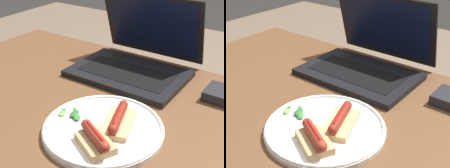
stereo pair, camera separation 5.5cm
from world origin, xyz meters
TOP-DOWN VIEW (x-y plane):
  - desk at (0.00, 0.00)m, footprint 1.15×0.70m
  - laptop at (0.00, 0.22)m, footprint 0.35×0.30m
  - plate at (0.10, -0.10)m, footprint 0.28×0.28m
  - sausage_toast_left at (0.13, -0.07)m, footprint 0.10×0.13m
  - sausage_toast_middle at (0.13, -0.16)m, footprint 0.11×0.09m
  - salad_pile at (0.01, -0.10)m, footprint 0.07×0.06m

SIDE VIEW (x-z plane):
  - desk at x=0.00m, z-range 0.28..1.00m
  - plate at x=0.10m, z-range 0.72..0.74m
  - salad_pile at x=0.01m, z-range 0.73..0.74m
  - sausage_toast_left at x=0.13m, z-range 0.73..0.77m
  - sausage_toast_middle at x=0.13m, z-range 0.73..0.77m
  - laptop at x=0.00m, z-range 0.65..0.88m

